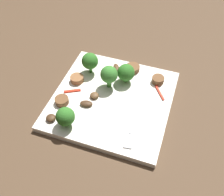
% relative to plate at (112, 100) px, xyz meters
% --- Properties ---
extents(ground_plane, '(1.40, 1.40, 0.00)m').
position_rel_plate_xyz_m(ground_plane, '(0.00, 0.00, -0.01)').
color(ground_plane, '#4C3826').
extents(plate, '(0.28, 0.28, 0.02)m').
position_rel_plate_xyz_m(plate, '(0.00, 0.00, 0.00)').
color(plate, white).
rests_on(plate, ground_plane).
extents(fork, '(0.18, 0.04, 0.00)m').
position_rel_plate_xyz_m(fork, '(0.05, 0.06, 0.01)').
color(fork, silver).
rests_on(fork, plate).
extents(broccoli_floret_0, '(0.04, 0.04, 0.05)m').
position_rel_plate_xyz_m(broccoli_floret_0, '(-0.06, 0.01, 0.04)').
color(broccoli_floret_0, '#347525').
rests_on(broccoli_floret_0, plate).
extents(broccoli_floret_1, '(0.04, 0.04, 0.05)m').
position_rel_plate_xyz_m(broccoli_floret_1, '(0.11, -0.07, 0.04)').
color(broccoli_floret_1, '#347525').
rests_on(broccoli_floret_1, plate).
extents(broccoli_floret_2, '(0.04, 0.04, 0.06)m').
position_rel_plate_xyz_m(broccoli_floret_2, '(-0.04, -0.02, 0.05)').
color(broccoli_floret_2, '#408630').
rests_on(broccoli_floret_2, plate).
extents(broccoli_floret_3, '(0.04, 0.04, 0.06)m').
position_rel_plate_xyz_m(broccoli_floret_3, '(-0.07, -0.08, 0.04)').
color(broccoli_floret_3, '#347525').
rests_on(broccoli_floret_3, plate).
extents(sausage_slice_0, '(0.04, 0.04, 0.01)m').
position_rel_plate_xyz_m(sausage_slice_0, '(0.05, -0.11, 0.01)').
color(sausage_slice_0, brown).
rests_on(sausage_slice_0, plate).
extents(sausage_slice_1, '(0.04, 0.04, 0.02)m').
position_rel_plate_xyz_m(sausage_slice_1, '(-0.09, 0.09, 0.02)').
color(sausage_slice_1, brown).
rests_on(sausage_slice_1, plate).
extents(sausage_slice_2, '(0.05, 0.05, 0.01)m').
position_rel_plate_xyz_m(sausage_slice_2, '(-0.11, 0.02, 0.01)').
color(sausage_slice_2, brown).
rests_on(sausage_slice_2, plate).
extents(sausage_slice_3, '(0.05, 0.05, 0.01)m').
position_rel_plate_xyz_m(sausage_slice_3, '(-0.03, -0.10, 0.01)').
color(sausage_slice_3, brown).
rests_on(sausage_slice_3, plate).
extents(mushroom_0, '(0.03, 0.03, 0.01)m').
position_rel_plate_xyz_m(mushroom_0, '(0.10, -0.11, 0.01)').
color(mushroom_0, '#422B19').
rests_on(mushroom_0, plate).
extents(mushroom_1, '(0.02, 0.03, 0.01)m').
position_rel_plate_xyz_m(mushroom_1, '(0.04, -0.05, 0.01)').
color(mushroom_1, '#422B19').
rests_on(mushroom_1, plate).
extents(mushroom_2, '(0.03, 0.03, 0.01)m').
position_rel_plate_xyz_m(mushroom_2, '(-0.10, -0.02, 0.01)').
color(mushroom_2, '#4C331E').
rests_on(mushroom_2, plate).
extents(mushroom_3, '(0.03, 0.03, 0.01)m').
position_rel_plate_xyz_m(mushroom_3, '(0.01, -0.04, 0.01)').
color(mushroom_3, brown).
rests_on(mushroom_3, plate).
extents(pepper_strip_1, '(0.02, 0.04, 0.00)m').
position_rel_plate_xyz_m(pepper_strip_1, '(0.01, -0.10, 0.01)').
color(pepper_strip_1, red).
rests_on(pepper_strip_1, plate).
extents(pepper_strip_2, '(0.04, 0.03, 0.00)m').
position_rel_plate_xyz_m(pepper_strip_2, '(-0.05, 0.10, 0.01)').
color(pepper_strip_2, red).
rests_on(pepper_strip_2, plate).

